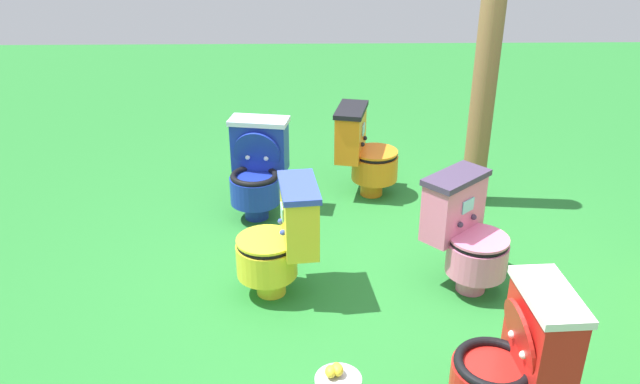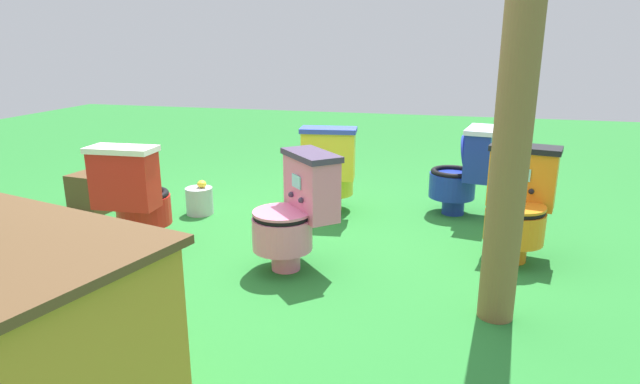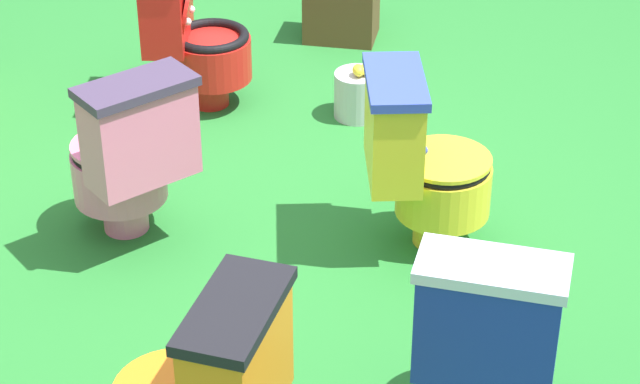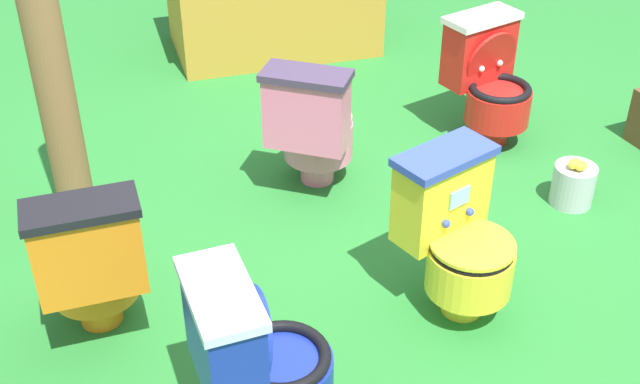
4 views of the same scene
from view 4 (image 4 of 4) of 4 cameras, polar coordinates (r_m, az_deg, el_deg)
The scene contains 8 objects.
ground at distance 4.23m, azimuth 4.00°, elevation -1.86°, with size 14.00×14.00×0.00m, color #26752D.
toilet_pink at distance 4.28m, azimuth -0.48°, elevation 4.59°, with size 0.63×0.63×0.73m.
toilet_red at distance 4.85m, azimuth 11.62°, elevation 7.66°, with size 0.44×0.51×0.73m.
toilet_blue at distance 2.94m, azimuth -4.43°, elevation -11.42°, with size 0.55×0.48×0.73m.
toilet_orange at distance 3.47m, azimuth -15.57°, elevation -4.69°, with size 0.50×0.57×0.73m.
toilet_yellow at distance 3.54m, azimuth 9.46°, elevation -2.93°, with size 0.46×0.54×0.73m.
wooden_post at distance 4.00m, azimuth -18.05°, elevation 7.64°, with size 0.18×0.18×1.61m, color brown.
lemon_bucket at distance 4.47m, azimuth 17.11°, elevation 0.54°, with size 0.22×0.22×0.28m.
Camera 4 is at (-2.00, -2.79, 2.46)m, focal length 46.27 mm.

